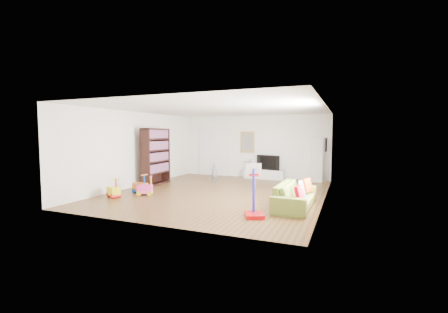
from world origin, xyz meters
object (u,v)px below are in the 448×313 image
at_px(media_console, 264,174).
at_px(bookshelf, 156,157).
at_px(basketball_hoop, 255,191).
at_px(sofa, 295,195).

height_order(media_console, bookshelf, bookshelf).
distance_m(bookshelf, basketball_hoop, 5.55).
xyz_separation_m(sofa, basketball_hoop, (-0.72, -1.32, 0.30)).
distance_m(media_console, basketball_hoop, 5.96).
bearing_deg(basketball_hoop, sofa, 36.99).
relative_size(media_console, bookshelf, 0.81).
distance_m(bookshelf, sofa, 5.70).
relative_size(media_console, sofa, 0.80).
bearing_deg(sofa, basketball_hoop, 152.69).
height_order(bookshelf, sofa, bookshelf).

